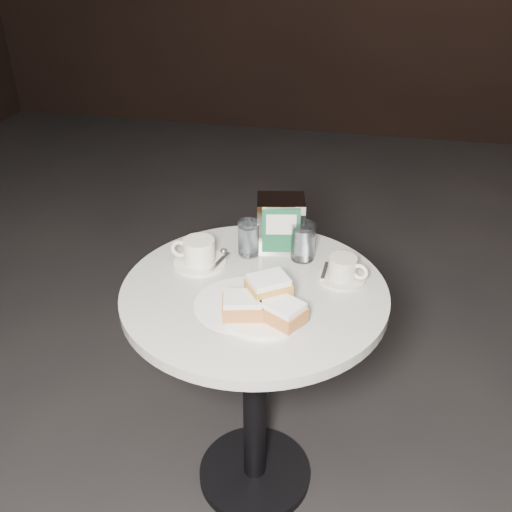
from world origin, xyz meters
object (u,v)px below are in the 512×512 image
object	(u,v)px
water_glass_right	(303,242)
cafe_table	(255,346)
water_glass_left	(249,239)
coffee_cup_right	(343,270)
coffee_cup_left	(199,254)
napkin_dispenser	(281,224)
beignet_plate	(264,305)

from	to	relation	value
water_glass_right	cafe_table	bearing A→B (deg)	-120.03
water_glass_left	coffee_cup_right	bearing A→B (deg)	-16.07
coffee_cup_left	napkin_dispenser	world-z (taller)	napkin_dispenser
cafe_table	water_glass_right	xyz separation A→B (m)	(0.10, 0.18, 0.25)
napkin_dispenser	coffee_cup_right	bearing A→B (deg)	-46.07
water_glass_left	water_glass_right	world-z (taller)	water_glass_right
water_glass_left	napkin_dispenser	world-z (taller)	napkin_dispenser
beignet_plate	napkin_dispenser	xyz separation A→B (m)	(-0.02, 0.34, 0.04)
coffee_cup_right	napkin_dispenser	xyz separation A→B (m)	(-0.19, 0.13, 0.05)
cafe_table	water_glass_left	world-z (taller)	water_glass_left
water_glass_left	napkin_dispenser	xyz separation A→B (m)	(0.08, 0.06, 0.03)
cafe_table	water_glass_left	size ratio (longest dim) A/B	7.39
beignet_plate	coffee_cup_right	bearing A→B (deg)	50.59
coffee_cup_left	water_glass_right	bearing A→B (deg)	15.51
beignet_plate	coffee_cup_right	xyz separation A→B (m)	(0.17, 0.21, -0.01)
napkin_dispenser	coffee_cup_left	bearing A→B (deg)	-156.82
beignet_plate	water_glass_right	distance (m)	0.30
beignet_plate	water_glass_left	distance (m)	0.30
cafe_table	beignet_plate	bearing A→B (deg)	-67.13
beignet_plate	napkin_dispenser	world-z (taller)	napkin_dispenser
coffee_cup_left	water_glass_right	distance (m)	0.29
coffee_cup_right	water_glass_right	distance (m)	0.15
water_glass_left	water_glass_right	xyz separation A→B (m)	(0.15, 0.01, 0.00)
coffee_cup_right	water_glass_left	world-z (taller)	water_glass_left
beignet_plate	water_glass_right	bearing A→B (deg)	80.11
coffee_cup_left	water_glass_left	size ratio (longest dim) A/B	1.58
coffee_cup_left	coffee_cup_right	xyz separation A→B (m)	(0.40, 0.01, -0.00)
cafe_table	napkin_dispenser	distance (m)	0.36
cafe_table	beignet_plate	size ratio (longest dim) A/B	3.45
water_glass_left	napkin_dispenser	bearing A→B (deg)	34.24
coffee_cup_right	water_glass_left	size ratio (longest dim) A/B	1.60
coffee_cup_right	napkin_dispenser	distance (m)	0.24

